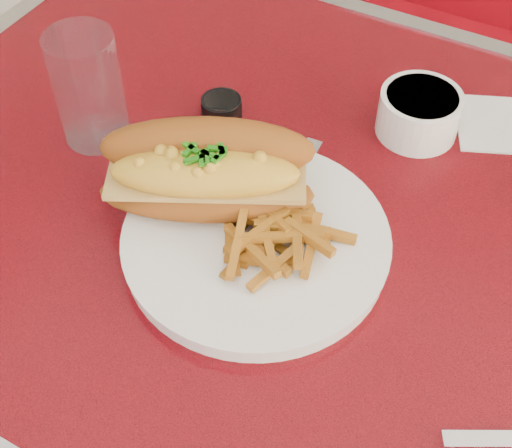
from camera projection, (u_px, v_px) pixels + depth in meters
The scene contains 10 objects.
diner_table at pixel (334, 300), 0.92m from camera, with size 1.23×0.83×0.77m.
booth_bench_far at pixel (470, 124), 1.63m from camera, with size 1.20×0.51×0.90m.
dinner_plate at pixel (256, 241), 0.77m from camera, with size 0.35×0.35×0.02m.
mac_hoagie at pixel (207, 171), 0.76m from camera, with size 0.26×0.21×0.10m.
fries_pile at pixel (270, 226), 0.75m from camera, with size 0.12×0.11×0.04m, color orange, non-canonical shape.
fork at pixel (290, 182), 0.81m from camera, with size 0.03×0.16×0.00m.
gravy_ramekin at pixel (419, 112), 0.88m from camera, with size 0.10×0.10×0.06m.
sauce_cup_left at pixel (221, 107), 0.91m from camera, with size 0.05×0.05×0.03m.
water_tumbler at pixel (88, 88), 0.84m from camera, with size 0.08×0.08×0.14m, color silver.
paper_napkin at pixel (500, 124), 0.90m from camera, with size 0.11×0.11×0.00m, color white.
Camera 1 is at (0.16, -0.51, 1.37)m, focal length 50.00 mm.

